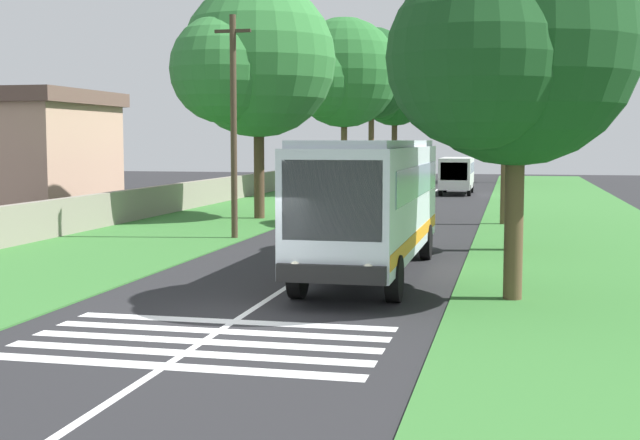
# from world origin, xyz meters

# --- Properties ---
(ground) EXTENTS (160.00, 160.00, 0.00)m
(ground) POSITION_xyz_m (0.00, 0.00, 0.00)
(ground) COLOR #262628
(grass_verge_left) EXTENTS (120.00, 8.00, 0.04)m
(grass_verge_left) POSITION_xyz_m (15.00, 8.20, 0.02)
(grass_verge_left) COLOR #387533
(grass_verge_left) RESTS_ON ground
(grass_verge_right) EXTENTS (120.00, 8.00, 0.04)m
(grass_verge_right) POSITION_xyz_m (15.00, -8.20, 0.02)
(grass_verge_right) COLOR #387533
(grass_verge_right) RESTS_ON ground
(centre_line) EXTENTS (110.00, 0.16, 0.01)m
(centre_line) POSITION_xyz_m (15.00, 0.00, 0.00)
(centre_line) COLOR silver
(centre_line) RESTS_ON ground
(coach_bus) EXTENTS (11.16, 2.62, 3.73)m
(coach_bus) POSITION_xyz_m (6.49, -1.80, 2.15)
(coach_bus) COLOR silver
(coach_bus) RESTS_ON ground
(zebra_crossing) EXTENTS (4.05, 6.80, 0.01)m
(zebra_crossing) POSITION_xyz_m (-2.12, 0.00, 0.00)
(zebra_crossing) COLOR silver
(zebra_crossing) RESTS_ON ground
(trailing_car_0) EXTENTS (4.30, 1.78, 1.43)m
(trailing_car_0) POSITION_xyz_m (27.00, 1.92, 0.67)
(trailing_car_0) COLOR #B21E1E
(trailing_car_0) RESTS_ON ground
(trailing_car_1) EXTENTS (4.30, 1.78, 1.43)m
(trailing_car_1) POSITION_xyz_m (33.37, 1.87, 0.67)
(trailing_car_1) COLOR #B7A893
(trailing_car_1) RESTS_ON ground
(trailing_minibus_0) EXTENTS (6.00, 2.14, 2.53)m
(trailing_minibus_0) POSITION_xyz_m (43.34, -1.78, 1.55)
(trailing_minibus_0) COLOR silver
(trailing_minibus_0) RESTS_ON ground
(roadside_tree_left_0) EXTENTS (9.10, 7.43, 11.98)m
(roadside_tree_left_0) POSITION_xyz_m (41.03, 5.93, 8.08)
(roadside_tree_left_0) COLOR brown
(roadside_tree_left_0) RESTS_ON grass_verge_left
(roadside_tree_left_1) EXTENTS (8.29, 6.95, 11.95)m
(roadside_tree_left_1) POSITION_xyz_m (63.85, 5.61, 8.33)
(roadside_tree_left_1) COLOR #4C3826
(roadside_tree_left_1) RESTS_ON grass_verge_left
(roadside_tree_left_2) EXTENTS (8.94, 7.18, 12.52)m
(roadside_tree_left_2) POSITION_xyz_m (50.71, 5.64, 8.76)
(roadside_tree_left_2) COLOR brown
(roadside_tree_left_2) RESTS_ON grass_verge_left
(roadside_tree_left_3) EXTENTS (8.64, 7.26, 11.08)m
(roadside_tree_left_3) POSITION_xyz_m (22.16, 6.39, 7.29)
(roadside_tree_left_3) COLOR #4C3826
(roadside_tree_left_3) RESTS_ON grass_verge_left
(roadside_tree_right_0) EXTENTS (6.69, 5.32, 10.87)m
(roadside_tree_right_0) POSITION_xyz_m (21.97, -5.07, 8.08)
(roadside_tree_right_0) COLOR brown
(roadside_tree_right_0) RESTS_ON grass_verge_right
(roadside_tree_right_1) EXTENTS (6.40, 5.29, 10.10)m
(roadside_tree_right_1) POSITION_xyz_m (61.21, -5.55, 7.36)
(roadside_tree_right_1) COLOR brown
(roadside_tree_right_1) RESTS_ON grass_verge_right
(roadside_tree_right_2) EXTENTS (6.89, 5.60, 8.66)m
(roadside_tree_right_2) POSITION_xyz_m (3.37, -5.44, 5.74)
(roadside_tree_right_2) COLOR brown
(roadside_tree_right_2) RESTS_ON grass_verge_right
(roadside_tree_right_3) EXTENTS (5.64, 4.70, 8.49)m
(roadside_tree_right_3) POSITION_xyz_m (12.86, -5.61, 6.02)
(roadside_tree_right_3) COLOR brown
(roadside_tree_right_3) RESTS_ON grass_verge_right
(utility_pole) EXTENTS (0.24, 1.40, 8.35)m
(utility_pole) POSITION_xyz_m (14.07, 4.72, 4.36)
(utility_pole) COLOR #473828
(utility_pole) RESTS_ON grass_verge_left
(roadside_wall) EXTENTS (70.00, 0.40, 1.43)m
(roadside_wall) POSITION_xyz_m (20.00, 11.60, 0.76)
(roadside_wall) COLOR gray
(roadside_wall) RESTS_ON grass_verge_left
(roadside_building) EXTENTS (8.95, 7.61, 6.35)m
(roadside_building) POSITION_xyz_m (24.66, 19.74, 3.23)
(roadside_building) COLOR tan
(roadside_building) RESTS_ON ground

